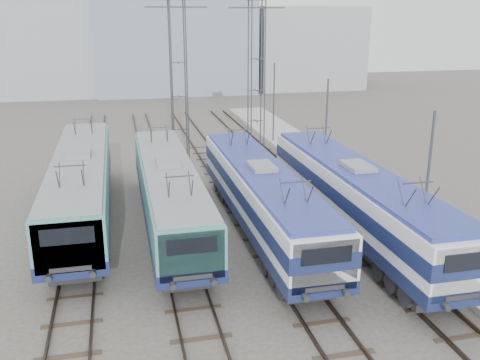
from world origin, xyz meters
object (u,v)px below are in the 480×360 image
object	(u,v)px
locomotive_far_left	(81,183)
catenary_tower_east	(256,70)
locomotive_far_right	(357,196)
mast_front	(427,188)
catenary_tower_west	(179,74)
mast_mid	(326,133)
locomotive_center_left	(169,191)
locomotive_center_right	(262,194)
mast_rear	(274,104)

from	to	relation	value
locomotive_far_left	catenary_tower_east	distance (m)	19.51
locomotive_far_left	locomotive_far_right	size ratio (longest dim) A/B	1.02
catenary_tower_east	mast_front	size ratio (longest dim) A/B	1.71
catenary_tower_west	mast_mid	xyz separation A→B (m)	(8.60, -8.00, -3.14)
locomotive_center_left	locomotive_center_right	bearing A→B (deg)	-22.28
locomotive_center_right	catenary_tower_east	size ratio (longest dim) A/B	1.45
locomotive_far_left	mast_rear	world-z (taller)	mast_rear
locomotive_center_right	mast_mid	world-z (taller)	mast_mid
locomotive_center_left	locomotive_far_right	world-z (taller)	locomotive_far_right
catenary_tower_west	mast_front	xyz separation A→B (m)	(8.60, -20.00, -3.14)
locomotive_center_right	mast_front	world-z (taller)	mast_front
locomotive_center_right	mast_front	bearing A→B (deg)	-34.96
locomotive_center_right	mast_rear	xyz separation A→B (m)	(6.35, 19.56, 1.27)
locomotive_center_right	mast_front	distance (m)	7.85
catenary_tower_west	mast_mid	size ratio (longest dim) A/B	1.71
locomotive_far_left	locomotive_far_right	distance (m)	14.52
locomotive_center_right	catenary_tower_west	xyz separation A→B (m)	(-2.25, 15.56, 4.41)
locomotive_center_right	mast_rear	distance (m)	20.60
locomotive_center_right	locomotive_far_left	bearing A→B (deg)	156.46
mast_front	mast_rear	distance (m)	24.00
locomotive_far_right	mast_front	distance (m)	3.73
mast_front	locomotive_far_left	bearing A→B (deg)	151.42
locomotive_far_left	locomotive_center_left	distance (m)	4.96
locomotive_center_left	mast_mid	size ratio (longest dim) A/B	2.47
locomotive_center_right	catenary_tower_west	size ratio (longest dim) A/B	1.45
locomotive_far_left	mast_rear	size ratio (longest dim) A/B	2.62
locomotive_center_left	mast_rear	size ratio (longest dim) A/B	2.47
catenary_tower_east	mast_mid	xyz separation A→B (m)	(2.10, -10.00, -3.14)
catenary_tower_west	mast_rear	xyz separation A→B (m)	(8.60, 4.00, -3.14)
catenary_tower_east	catenary_tower_west	bearing A→B (deg)	-162.90
locomotive_center_right	catenary_tower_west	world-z (taller)	catenary_tower_west
locomotive_center_right	mast_front	xyz separation A→B (m)	(6.35, -4.44, 1.27)
locomotive_far_left	mast_front	size ratio (longest dim) A/B	2.62
locomotive_center_left	mast_front	size ratio (longest dim) A/B	2.47
locomotive_center_left	catenary_tower_west	distance (m)	14.60
locomotive_center_left	mast_mid	distance (m)	12.34
locomotive_center_right	mast_mid	bearing A→B (deg)	49.97
mast_mid	catenary_tower_east	bearing A→B (deg)	101.86
catenary_tower_west	mast_rear	distance (m)	9.99
locomotive_far_right	catenary_tower_east	world-z (taller)	catenary_tower_east
locomotive_center_right	catenary_tower_west	bearing A→B (deg)	98.23
locomotive_center_left	mast_front	bearing A→B (deg)	-30.07
locomotive_far_right	mast_front	xyz separation A→B (m)	(1.85, -3.01, 1.20)
locomotive_far_right	catenary_tower_east	size ratio (longest dim) A/B	1.50
catenary_tower_east	mast_mid	distance (m)	10.69
locomotive_center_left	catenary_tower_east	distance (m)	18.54
locomotive_far_right	catenary_tower_west	world-z (taller)	catenary_tower_west
locomotive_far_left	mast_mid	distance (m)	15.82
mast_mid	mast_rear	xyz separation A→B (m)	(0.00, 12.00, 0.00)
mast_front	catenary_tower_west	bearing A→B (deg)	113.27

